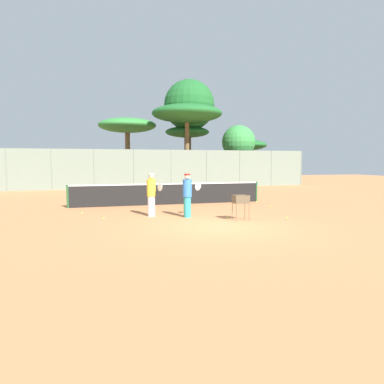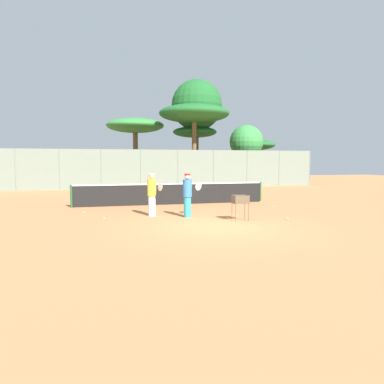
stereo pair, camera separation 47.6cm
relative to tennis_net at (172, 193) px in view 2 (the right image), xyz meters
name	(u,v)px [view 2 (the right image)]	position (x,y,z in m)	size (l,w,h in m)	color
ground_plane	(217,227)	(0.00, -6.85, -0.56)	(80.00, 80.00, 0.00)	#D37F4C
tennis_net	(172,193)	(0.00, 0.00, 0.00)	(9.82, 0.10, 1.07)	#26592D
back_fence	(141,169)	(0.00, 11.78, 1.00)	(30.98, 0.08, 3.12)	gray
tree_0	(197,105)	(5.76, 15.48, 6.78)	(4.69, 4.69, 9.72)	brown
tree_1	(246,142)	(10.41, 14.64, 3.43)	(3.18, 3.18, 5.60)	brown
tree_2	(194,114)	(5.04, 13.81, 5.77)	(6.20, 6.20, 7.15)	brown
tree_3	(135,126)	(0.29, 17.52, 4.90)	(5.41, 5.41, 6.22)	brown
tree_4	(253,145)	(11.94, 16.47, 3.21)	(4.40, 4.40, 4.35)	brown
tree_5	(195,134)	(5.70, 15.95, 4.18)	(4.14, 4.14, 5.45)	brown
player_white_outfit	(188,195)	(-0.36, -4.41, 0.32)	(0.87, 0.44, 1.70)	teal
player_red_cap	(152,194)	(-1.64, -3.71, 0.32)	(0.53, 0.83, 1.70)	white
ball_cart	(241,201)	(1.31, -5.71, 0.15)	(0.56, 0.41, 0.94)	brown
tennis_ball_0	(273,207)	(4.29, -2.56, -0.53)	(0.07, 0.07, 0.07)	#D1E54C
tennis_ball_1	(260,202)	(4.68, -0.35, -0.53)	(0.07, 0.07, 0.07)	#D1E54C
tennis_ball_2	(287,219)	(3.09, -5.97, -0.53)	(0.07, 0.07, 0.07)	#D1E54C
tennis_ball_3	(84,213)	(-4.28, -2.20, -0.53)	(0.07, 0.07, 0.07)	#D1E54C
tennis_ball_4	(228,218)	(1.03, -5.12, -0.53)	(0.07, 0.07, 0.07)	#D1E54C
tennis_ball_5	(104,218)	(-3.52, -3.96, -0.53)	(0.07, 0.07, 0.07)	#D1E54C
parked_car	(133,178)	(-0.22, 15.47, 0.10)	(4.20, 1.70, 1.60)	#3F4C8C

